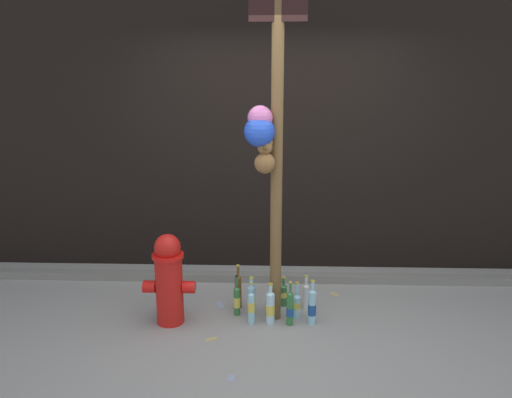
% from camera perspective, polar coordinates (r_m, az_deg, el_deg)
% --- Properties ---
extents(ground_plane, '(14.00, 14.00, 0.00)m').
position_cam_1_polar(ground_plane, '(4.26, 2.70, -15.60)').
color(ground_plane, gray).
extents(building_wall, '(10.00, 0.20, 3.40)m').
position_cam_1_polar(building_wall, '(5.39, 2.70, 10.02)').
color(building_wall, black).
rests_on(building_wall, ground_plane).
extents(curb_strip, '(8.00, 0.12, 0.08)m').
position_cam_1_polar(curb_strip, '(5.31, 2.55, -8.64)').
color(curb_strip, slate).
rests_on(curb_strip, ground_plane).
extents(memorial_post, '(0.48, 0.43, 2.81)m').
position_cam_1_polar(memorial_post, '(4.10, 1.46, 8.55)').
color(memorial_post, brown).
rests_on(memorial_post, ground_plane).
extents(fire_hydrant, '(0.44, 0.27, 0.79)m').
position_cam_1_polar(fire_hydrant, '(4.45, -9.58, -8.67)').
color(fire_hydrant, red).
rests_on(fire_hydrant, ground_plane).
extents(bottle_0, '(0.06, 0.06, 0.41)m').
position_cam_1_polar(bottle_0, '(4.73, -1.98, -10.01)').
color(bottle_0, brown).
rests_on(bottle_0, ground_plane).
extents(bottle_1, '(0.07, 0.07, 0.28)m').
position_cam_1_polar(bottle_1, '(4.80, 3.01, -10.41)').
color(bottle_1, '#337038').
rests_on(bottle_1, ground_plane).
extents(bottle_2, '(0.06, 0.06, 0.40)m').
position_cam_1_polar(bottle_2, '(4.46, 3.77, -11.91)').
color(bottle_2, '#337038').
rests_on(bottle_2, ground_plane).
extents(bottle_3, '(0.06, 0.06, 0.31)m').
position_cam_1_polar(bottle_3, '(4.66, 1.84, -11.14)').
color(bottle_3, '#93CCE0').
rests_on(bottle_3, ground_plane).
extents(bottle_4, '(0.07, 0.07, 0.36)m').
position_cam_1_polar(bottle_4, '(4.60, -0.51, -10.98)').
color(bottle_4, '#93CCE0').
rests_on(bottle_4, ground_plane).
extents(bottle_5, '(0.08, 0.08, 0.36)m').
position_cam_1_polar(bottle_5, '(4.48, 1.59, -11.80)').
color(bottle_5, '#B2DBEA').
rests_on(bottle_5, ground_plane).
extents(bottle_6, '(0.06, 0.06, 0.32)m').
position_cam_1_polar(bottle_6, '(4.76, 5.52, -10.47)').
color(bottle_6, silver).
rests_on(bottle_6, ground_plane).
extents(bottle_7, '(0.07, 0.07, 0.40)m').
position_cam_1_polar(bottle_7, '(4.49, 6.20, -11.66)').
color(bottle_7, '#93CCE0').
rests_on(bottle_7, ground_plane).
extents(bottle_8, '(0.06, 0.06, 0.37)m').
position_cam_1_polar(bottle_8, '(4.62, -2.12, -11.09)').
color(bottle_8, '#337038').
rests_on(bottle_8, ground_plane).
extents(bottle_9, '(0.07, 0.07, 0.33)m').
position_cam_1_polar(bottle_9, '(4.59, 4.51, -11.51)').
color(bottle_9, '#93CCE0').
rests_on(bottle_9, ground_plane).
extents(bottle_10, '(0.06, 0.06, 0.38)m').
position_cam_1_polar(bottle_10, '(4.47, -0.53, -11.81)').
color(bottle_10, '#93CCE0').
rests_on(bottle_10, ground_plane).
extents(litter_0, '(0.10, 0.14, 0.01)m').
position_cam_1_polar(litter_0, '(4.85, -3.98, -11.58)').
color(litter_0, '#8C99B2').
rests_on(litter_0, ground_plane).
extents(litter_1, '(0.11, 0.11, 0.01)m').
position_cam_1_polar(litter_1, '(5.11, 8.65, -10.29)').
color(litter_1, tan).
rests_on(litter_1, ground_plane).
extents(litter_2, '(0.07, 0.09, 0.01)m').
position_cam_1_polar(litter_2, '(3.86, -2.74, -19.13)').
color(litter_2, '#8C99B2').
rests_on(litter_2, ground_plane).
extents(litter_3, '(0.11, 0.09, 0.01)m').
position_cam_1_polar(litter_3, '(4.33, -4.96, -15.11)').
color(litter_3, tan).
rests_on(litter_3, ground_plane).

